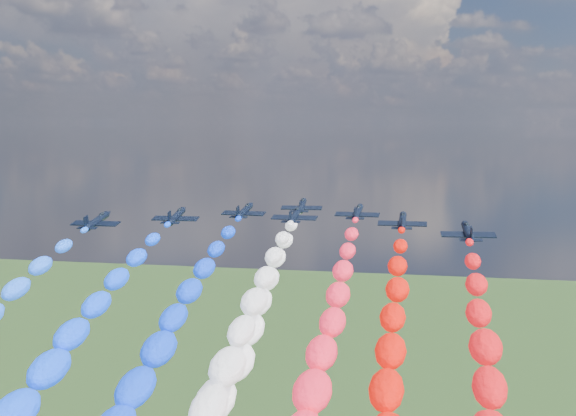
# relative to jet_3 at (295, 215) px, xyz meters

# --- Properties ---
(jet_0) EXTENTS (8.74, 11.98, 4.64)m
(jet_0) POSITION_rel_jet_3_xyz_m (-33.88, -14.54, 0.00)
(jet_0) COLOR black
(jet_1) EXTENTS (9.13, 12.26, 4.64)m
(jet_1) POSITION_rel_jet_3_xyz_m (-21.99, -5.40, 0.00)
(jet_1) COLOR black
(trail_1) EXTENTS (5.96, 102.56, 37.36)m
(trail_1) POSITION_rel_jet_3_xyz_m (-21.99, -58.58, -16.60)
(trail_1) COLOR #0C40FF
(jet_2) EXTENTS (9.41, 12.46, 4.64)m
(jet_2) POSITION_rel_jet_3_xyz_m (-11.22, 4.76, 0.00)
(jet_2) COLOR black
(trail_2) EXTENTS (5.96, 102.56, 37.36)m
(trail_2) POSITION_rel_jet_3_xyz_m (-11.22, -48.42, -16.60)
(trail_2) COLOR #0A34DE
(jet_3) EXTENTS (9.10, 12.24, 4.64)m
(jet_3) POSITION_rel_jet_3_xyz_m (0.00, 0.00, 0.00)
(jet_3) COLOR black
(trail_3) EXTENTS (5.96, 102.56, 37.36)m
(trail_3) POSITION_rel_jet_3_xyz_m (-0.00, -53.18, -16.60)
(trail_3) COLOR silver
(jet_4) EXTENTS (9.50, 12.53, 4.64)m
(jet_4) POSITION_rel_jet_3_xyz_m (-1.37, 16.17, 0.00)
(jet_4) COLOR black
(trail_4) EXTENTS (5.96, 102.56, 37.36)m
(trail_4) POSITION_rel_jet_3_xyz_m (-1.37, -37.01, -16.60)
(trail_4) COLOR white
(jet_5) EXTENTS (9.23, 12.34, 4.64)m
(jet_5) POSITION_rel_jet_3_xyz_m (11.41, 7.01, 0.00)
(jet_5) COLOR black
(trail_5) EXTENTS (5.96, 102.56, 37.36)m
(trail_5) POSITION_rel_jet_3_xyz_m (11.41, -46.17, -16.60)
(trail_5) COLOR #F71B36
(jet_6) EXTENTS (8.74, 11.99, 4.64)m
(jet_6) POSITION_rel_jet_3_xyz_m (20.55, -4.59, 0.00)
(jet_6) COLOR black
(jet_7) EXTENTS (9.51, 12.54, 4.64)m
(jet_7) POSITION_rel_jet_3_xyz_m (31.39, -15.64, 0.00)
(jet_7) COLOR black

